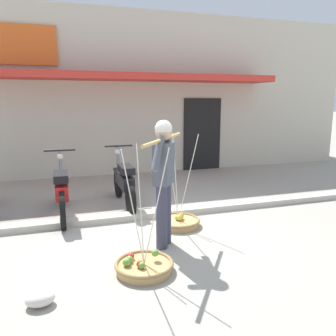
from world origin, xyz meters
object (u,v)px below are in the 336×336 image
Objects in this scene: fruit_vendor at (164,175)px; fruit_basket_right_side at (178,221)px; fruit_basket_left_side at (144,265)px; plastic_litter_bag at (40,299)px; motorcycle_second_in_row at (62,191)px; motorcycle_third_in_row at (124,182)px.

fruit_basket_right_side is (0.43, 0.62, -0.90)m from fruit_vendor.
fruit_basket_right_side is at bearing 55.41° from fruit_basket_left_side.
motorcycle_second_in_row is at bearing 84.62° from plastic_litter_bag.
fruit_basket_left_side is at bearing -124.59° from fruit_basket_right_side.
motorcycle_second_in_row is (-1.29, 1.64, -0.52)m from fruit_vendor.
plastic_litter_bag is at bearing -147.84° from fruit_vendor.
motorcycle_second_in_row is at bearing 128.26° from fruit_vendor.
motorcycle_third_in_row reaches higher than plastic_litter_bag.
motorcycle_second_in_row reaches higher than plastic_litter_bag.
fruit_vendor is at bearing -51.74° from motorcycle_second_in_row.
fruit_vendor is at bearing -84.28° from motorcycle_third_in_row.
fruit_vendor is at bearing -124.45° from fruit_basket_right_side.
fruit_vendor reaches higher than plastic_litter_bag.
fruit_vendor reaches higher than motorcycle_second_in_row.
fruit_basket_left_side is 0.80× the size of motorcycle_second_in_row.
fruit_basket_left_side is 5.18× the size of plastic_litter_bag.
fruit_basket_left_side is 2.45m from motorcycle_second_in_row.
fruit_basket_right_side is at bearing -64.30° from motorcycle_third_in_row.
fruit_basket_left_side and fruit_basket_right_side have the same top height.
fruit_basket_right_side is 0.80× the size of motorcycle_third_in_row.
fruit_basket_right_side is at bearing 55.55° from fruit_vendor.
motorcycle_second_in_row and motorcycle_third_in_row have the same top height.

